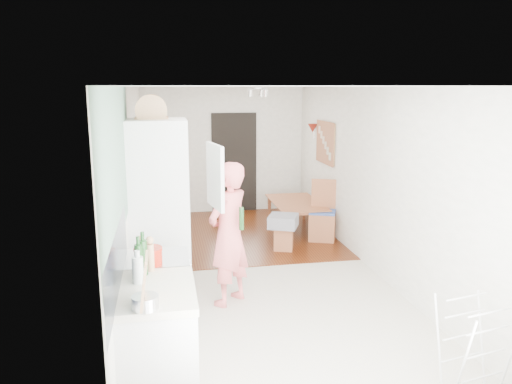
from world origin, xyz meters
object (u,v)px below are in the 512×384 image
object	(u,v)px
person	(228,221)
drying_rack	(473,349)
dining_chair	(323,211)
dining_table	(297,218)
stool	(284,238)

from	to	relation	value
person	drying_rack	xyz separation A→B (m)	(1.71, -2.16, -0.58)
dining_chair	drying_rack	xyz separation A→B (m)	(-0.13, -4.32, -0.09)
person	dining_table	size ratio (longest dim) A/B	1.57
person	stool	xyz separation A→B (m)	(1.09, 1.76, -0.80)
person	drying_rack	size ratio (longest dim) A/B	2.42
stool	drying_rack	world-z (taller)	drying_rack
dining_chair	person	bearing A→B (deg)	-108.50
dining_chair	drying_rack	distance (m)	4.32
drying_rack	stool	bearing A→B (deg)	87.75
dining_chair	drying_rack	size ratio (longest dim) A/B	1.21
person	dining_table	bearing A→B (deg)	-163.98
dining_table	drying_rack	world-z (taller)	drying_rack
drying_rack	dining_table	bearing A→B (deg)	80.21
person	dining_chair	xyz separation A→B (m)	(1.84, 2.15, -0.49)
dining_chair	stool	size ratio (longest dim) A/B	2.66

